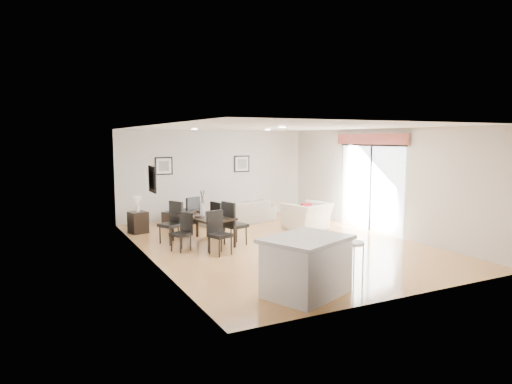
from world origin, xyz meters
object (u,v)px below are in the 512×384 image
dining_table (203,218)px  dining_chair_enear (232,221)px  armchair (307,216)px  dining_chair_wfar (173,220)px  side_table (138,222)px  dining_chair_foot (190,214)px  coffee_table (181,218)px  dining_chair_head (218,230)px  dining_chair_efar (219,218)px  kitchen_island (306,266)px  bar_stool (353,248)px  sofa (239,212)px  dining_chair_wnear (183,229)px

dining_table → dining_chair_enear: dining_chair_enear is taller
armchair → dining_chair_enear: dining_chair_enear is taller
dining_chair_wfar → dining_chair_enear: 1.43m
side_table → dining_chair_wfar: bearing=-71.6°
dining_chair_foot → coffee_table: (0.26, 1.60, -0.36)m
armchair → coffee_table: size_ratio=1.14×
dining_chair_foot → coffee_table: bearing=-125.2°
dining_chair_head → dining_chair_wfar: bearing=93.2°
dining_table → dining_chair_foot: 1.01m
armchair → dining_chair_efar: dining_chair_efar is taller
dining_chair_wfar → kitchen_island: (0.82, -4.45, -0.08)m
armchair → dining_chair_head: 3.45m
side_table → bar_stool: (2.24, -5.94, 0.37)m
coffee_table → sofa: bearing=-45.8°
dining_table → bar_stool: 4.17m
dining_chair_enear → side_table: (-1.63, 2.36, -0.29)m
dining_chair_efar → dining_chair_head: 1.52m
coffee_table → bar_stool: (0.87, -6.61, 0.46)m
dining_chair_wnear → sofa: bearing=110.4°
sofa → dining_chair_head: (-1.87, -3.00, 0.19)m
dining_chair_foot → side_table: bearing=-65.9°
dining_chair_enear → coffee_table: dining_chair_enear is taller
dining_chair_efar → bar_stool: (0.59, -4.39, 0.14)m
dining_chair_head → side_table: dining_chair_head is taller
dining_table → dining_chair_wfar: size_ratio=1.82×
side_table → bar_stool: size_ratio=0.74×
dining_chair_head → armchair: bearing=6.1°
coffee_table → kitchen_island: (-0.05, -6.61, 0.28)m
side_table → dining_chair_efar: bearing=-43.2°
bar_stool → dining_chair_enear: bearing=99.5°
dining_chair_wnear → dining_chair_efar: dining_chair_efar is taller
dining_table → bar_stool: (1.17, -4.01, 0.04)m
dining_chair_head → bar_stool: 3.23m
dining_chair_wnear → side_table: (-0.49, 2.31, -0.19)m
sofa → dining_chair_head: dining_chair_head is taller
dining_chair_wfar → bar_stool: size_ratio=1.28×
coffee_table → armchair: bearing=-62.4°
dining_chair_wnear → kitchen_island: 3.73m
dining_chair_head → side_table: (-1.04, 2.94, -0.24)m
kitchen_island → dining_chair_wnear: bearing=80.8°
kitchen_island → bar_stool: (0.92, 0.00, 0.18)m
dining_chair_enear → dining_chair_foot: dining_chair_enear is taller
dining_table → coffee_table: dining_table is taller
armchair → dining_chair_wnear: (-3.71, -0.76, 0.11)m
dining_chair_foot → dining_chair_efar: bearing=104.9°
dining_chair_wfar → kitchen_island: bearing=-15.2°
coffee_table → side_table: bearing=-178.0°
coffee_table → side_table: side_table is taller
dining_chair_enear → side_table: size_ratio=1.81×
dining_chair_enear → side_table: bearing=20.3°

